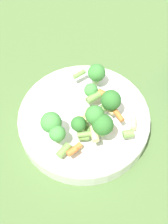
# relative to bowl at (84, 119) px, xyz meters

# --- Properties ---
(ground_plane) EXTENTS (3.00, 3.00, 0.00)m
(ground_plane) POSITION_rel_bowl_xyz_m (0.00, 0.00, -0.02)
(ground_plane) COLOR #4C6B38
(bowl) EXTENTS (0.26, 0.26, 0.04)m
(bowl) POSITION_rel_bowl_xyz_m (0.00, 0.00, 0.00)
(bowl) COLOR white
(bowl) RESTS_ON ground_plane
(pasta_salad) EXTENTS (0.18, 0.20, 0.07)m
(pasta_salad) POSITION_rel_bowl_xyz_m (0.02, -0.01, 0.05)
(pasta_salad) COLOR #8CB766
(pasta_salad) RESTS_ON bowl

